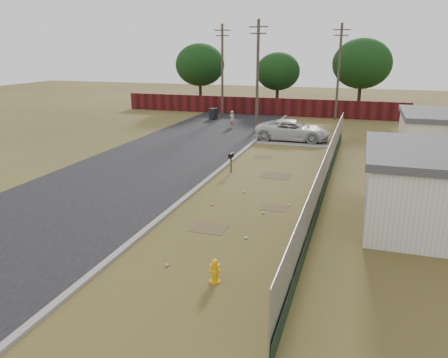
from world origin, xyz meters
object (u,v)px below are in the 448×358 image
(trash_bin, at_px, (213,114))
(fire_hydrant, at_px, (215,271))
(pedestrian, at_px, (232,119))
(mailbox, at_px, (231,157))
(pickup_truck, at_px, (293,130))

(trash_bin, bearing_deg, fire_hydrant, -70.81)
(fire_hydrant, bearing_deg, pedestrian, 105.61)
(trash_bin, bearing_deg, mailbox, -67.88)
(pedestrian, bearing_deg, pickup_truck, 171.56)
(pedestrian, bearing_deg, trash_bin, -27.09)
(pedestrian, bearing_deg, fire_hydrant, 129.82)
(pickup_truck, relative_size, pedestrian, 3.70)
(fire_hydrant, distance_m, pickup_truck, 21.84)
(pickup_truck, xyz_separation_m, trash_bin, (-9.08, 7.71, -0.22))
(pickup_truck, bearing_deg, pedestrian, 56.06)
(mailbox, height_order, trash_bin, mailbox)
(mailbox, distance_m, trash_bin, 19.17)
(pedestrian, xyz_separation_m, trash_bin, (-3.11, 3.88, -0.20))
(mailbox, xyz_separation_m, pickup_truck, (1.87, 10.05, -0.11))
(pickup_truck, distance_m, trash_bin, 11.92)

